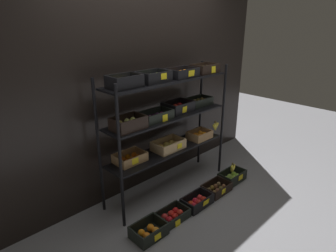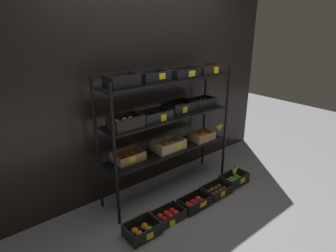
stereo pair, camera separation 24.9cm
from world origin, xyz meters
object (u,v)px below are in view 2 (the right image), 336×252
Objects in this scene: crate_ground_kiwi at (216,191)px; crate_ground_apple_green at (234,180)px; crate_ground_apple_red at (168,216)px; crate_ground_center_apple_red at (195,203)px; banana_bunch_loose at (234,171)px; crate_ground_orange at (142,230)px; display_rack at (168,113)px.

crate_ground_apple_green is (0.36, 0.01, 0.01)m from crate_ground_kiwi.
crate_ground_center_apple_red is at bearing -4.13° from crate_ground_apple_red.
crate_ground_orange is at bearing -179.40° from banana_bunch_loose.
display_rack is at bearing 33.25° from crate_ground_orange.
crate_ground_orange is 0.97× the size of crate_ground_apple_red.
display_rack reaches higher than banana_bunch_loose.
crate_ground_orange is at bearing -179.16° from crate_ground_apple_green.
crate_ground_center_apple_red is 0.74m from crate_ground_apple_green.
crate_ground_orange is 1.45m from banana_bunch_loose.
crate_ground_center_apple_red is 2.69× the size of banana_bunch_loose.
crate_ground_orange is at bearing -179.63° from crate_ground_kiwi.
banana_bunch_loose is at bearing -33.24° from display_rack.
crate_ground_apple_green is (0.74, 0.03, 0.00)m from crate_ground_center_apple_red.
crate_ground_apple_green is at bearing 2.25° from crate_ground_center_apple_red.
banana_bunch_loose reaches higher than crate_ground_orange.
crate_ground_orange reaches higher than crate_ground_center_apple_red.
crate_ground_kiwi is at bearing -177.68° from crate_ground_apple_green.
crate_ground_center_apple_red is (-0.01, -0.49, -0.95)m from display_rack.
banana_bunch_loose is (0.71, -0.47, -0.80)m from display_rack.
crate_ground_kiwi is (0.39, 0.01, -0.00)m from crate_ground_center_apple_red.
display_rack is at bearing 147.73° from crate_ground_apple_green.
display_rack is 1.29m from crate_ground_orange.
crate_ground_apple_red is 0.94× the size of crate_ground_apple_green.
crate_ground_apple_green reaches higher than crate_ground_kiwi.
crate_ground_orange is 0.91× the size of crate_ground_apple_green.
display_rack is 5.05× the size of crate_ground_kiwi.
crate_ground_center_apple_red is at bearing -0.61° from crate_ground_orange.
crate_ground_center_apple_red is (0.72, -0.01, -0.00)m from crate_ground_orange.
crate_ground_apple_green reaches higher than crate_ground_orange.
banana_bunch_loose is (0.73, 0.02, 0.15)m from crate_ground_center_apple_red.
crate_ground_apple_red is 0.37m from crate_ground_center_apple_red.
crate_ground_kiwi is (0.76, -0.01, 0.00)m from crate_ground_apple_red.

